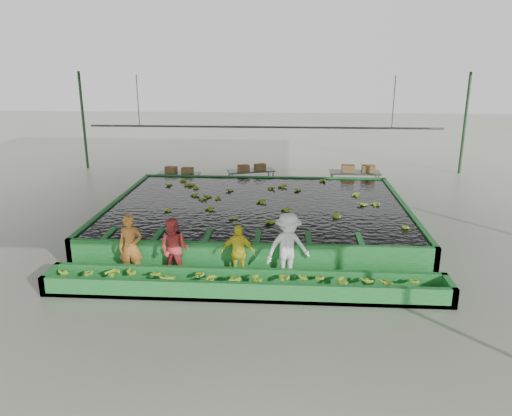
# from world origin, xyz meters

# --- Properties ---
(ground) EXTENTS (80.00, 80.00, 0.00)m
(ground) POSITION_xyz_m (0.00, 0.00, 0.00)
(ground) COLOR gray
(ground) RESTS_ON ground
(shed_roof) EXTENTS (20.00, 22.00, 0.04)m
(shed_roof) POSITION_xyz_m (0.00, 0.00, 5.00)
(shed_roof) COLOR #9198A0
(shed_roof) RESTS_ON shed_posts
(shed_posts) EXTENTS (20.00, 22.00, 5.00)m
(shed_posts) POSITION_xyz_m (0.00, 0.00, 2.50)
(shed_posts) COLOR #204426
(shed_posts) RESTS_ON ground
(flotation_tank) EXTENTS (10.00, 8.00, 0.90)m
(flotation_tank) POSITION_xyz_m (0.00, 1.50, 0.45)
(flotation_tank) COLOR #217B30
(flotation_tank) RESTS_ON ground
(tank_water) EXTENTS (9.70, 7.70, 0.00)m
(tank_water) POSITION_xyz_m (0.00, 1.50, 0.85)
(tank_water) COLOR black
(tank_water) RESTS_ON flotation_tank
(sorting_trough) EXTENTS (10.00, 1.00, 0.50)m
(sorting_trough) POSITION_xyz_m (0.00, -3.60, 0.25)
(sorting_trough) COLOR #217B30
(sorting_trough) RESTS_ON ground
(cableway_rail) EXTENTS (0.08, 0.08, 14.00)m
(cableway_rail) POSITION_xyz_m (0.00, 5.00, 3.00)
(cableway_rail) COLOR #59605B
(cableway_rail) RESTS_ON shed_roof
(rail_hanger_left) EXTENTS (0.04, 0.04, 2.00)m
(rail_hanger_left) POSITION_xyz_m (-5.00, 5.00, 4.00)
(rail_hanger_left) COLOR #59605B
(rail_hanger_left) RESTS_ON shed_roof
(rail_hanger_right) EXTENTS (0.04, 0.04, 2.00)m
(rail_hanger_right) POSITION_xyz_m (5.00, 5.00, 4.00)
(rail_hanger_right) COLOR #59605B
(rail_hanger_right) RESTS_ON shed_roof
(worker_a) EXTENTS (0.69, 0.50, 1.72)m
(worker_a) POSITION_xyz_m (-3.08, -2.80, 0.86)
(worker_a) COLOR #C7742D
(worker_a) RESTS_ON ground
(worker_b) EXTENTS (0.89, 0.73, 1.65)m
(worker_b) POSITION_xyz_m (-1.92, -2.80, 0.83)
(worker_b) COLOR #D23F40
(worker_b) RESTS_ON ground
(worker_c) EXTENTS (0.91, 0.40, 1.53)m
(worker_c) POSITION_xyz_m (-0.25, -2.80, 0.76)
(worker_c) COLOR yellow
(worker_c) RESTS_ON ground
(worker_d) EXTENTS (1.39, 1.14, 1.87)m
(worker_d) POSITION_xyz_m (1.04, -2.80, 0.94)
(worker_d) COLOR white
(worker_d) RESTS_ON ground
(packing_table_left) EXTENTS (1.87, 0.90, 0.82)m
(packing_table_left) POSITION_xyz_m (-3.77, 6.23, 0.41)
(packing_table_left) COLOR #59605B
(packing_table_left) RESTS_ON ground
(packing_table_mid) EXTENTS (2.17, 1.40, 0.92)m
(packing_table_mid) POSITION_xyz_m (-0.62, 6.54, 0.46)
(packing_table_mid) COLOR #59605B
(packing_table_mid) RESTS_ON ground
(packing_table_right) EXTENTS (2.15, 0.90, 0.97)m
(packing_table_right) POSITION_xyz_m (3.85, 6.28, 0.49)
(packing_table_right) COLOR #59605B
(packing_table_right) RESTS_ON ground
(box_stack_left) EXTENTS (1.27, 0.56, 0.27)m
(box_stack_left) POSITION_xyz_m (-3.73, 6.15, 0.82)
(box_stack_left) COLOR brown
(box_stack_left) RESTS_ON packing_table_left
(box_stack_mid) EXTENTS (1.26, 0.78, 0.26)m
(box_stack_mid) POSITION_xyz_m (-0.58, 6.46, 0.92)
(box_stack_mid) COLOR brown
(box_stack_mid) RESTS_ON packing_table_mid
(box_stack_right) EXTENTS (1.40, 0.41, 0.30)m
(box_stack_right) POSITION_xyz_m (3.97, 6.20, 0.97)
(box_stack_right) COLOR brown
(box_stack_right) RESTS_ON packing_table_right
(floating_bananas) EXTENTS (9.44, 6.44, 0.13)m
(floating_bananas) POSITION_xyz_m (0.00, 2.30, 0.85)
(floating_bananas) COLOR #89B024
(floating_bananas) RESTS_ON tank_water
(trough_bananas) EXTENTS (9.71, 0.65, 0.13)m
(trough_bananas) POSITION_xyz_m (0.00, -3.60, 0.40)
(trough_bananas) COLOR #89B024
(trough_bananas) RESTS_ON sorting_trough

